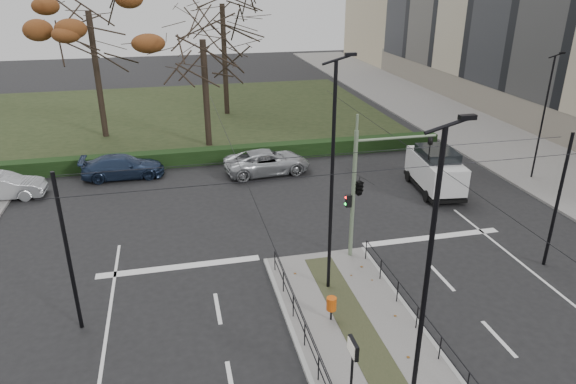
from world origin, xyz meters
name	(u,v)px	position (x,y,z in m)	size (l,w,h in m)	color
ground	(352,323)	(0.00, 0.00, 0.00)	(140.00, 140.00, 0.00)	black
median_island	(379,369)	(0.00, -2.50, 0.07)	(4.40, 15.00, 0.14)	slate
sidewalk_east	(469,128)	(18.00, 22.00, 0.07)	(8.00, 90.00, 0.14)	slate
park	(169,115)	(-6.00, 32.00, 0.05)	(38.00, 26.00, 0.10)	black
hedge	(172,158)	(-6.00, 18.60, 0.50)	(38.00, 1.00, 1.00)	black
median_railing	(382,348)	(0.00, -2.60, 0.98)	(4.14, 13.24, 0.92)	black
catenary	(342,220)	(0.00, 1.62, 3.42)	(20.00, 34.00, 6.00)	black
traffic_light	(361,185)	(1.84, 4.50, 3.50)	(3.93, 2.26, 5.77)	slate
litter_bin	(331,304)	(-0.76, 0.20, 0.81)	(0.36, 0.36, 0.93)	black
info_panel	(353,356)	(-1.46, -3.85, 2.00)	(0.13, 0.62, 2.37)	black
streetlamp_median_near	(426,291)	(-0.11, -4.95, 4.65)	(0.74, 0.15, 8.86)	black
streetlamp_median_far	(332,179)	(-0.20, 2.27, 4.81)	(0.77, 0.16, 9.18)	black
streetlamp_sidewalk	(543,117)	(15.72, 11.06, 3.98)	(0.63, 0.13, 7.55)	black
parked_car_second	(2,186)	(-15.41, 15.20, 0.74)	(1.56, 4.49, 1.48)	#AAADB2
parked_car_third	(123,167)	(-9.00, 17.09, 0.72)	(2.02, 4.97, 1.44)	#21304D
parked_car_fourth	(267,162)	(-0.08, 15.81, 0.75)	(2.50, 5.43, 1.51)	#AAADB2
white_van	(435,169)	(8.90, 10.79, 1.32)	(2.65, 5.04, 2.55)	silver
rust_tree	(88,11)	(-10.89, 26.39, 9.35)	(8.11, 8.11, 12.19)	black
bare_tree_center	(222,12)	(-0.80, 31.35, 8.80)	(8.34, 8.34, 12.47)	black
bare_tree_near	(203,48)	(-3.23, 22.30, 7.09)	(7.52, 7.52, 10.01)	black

